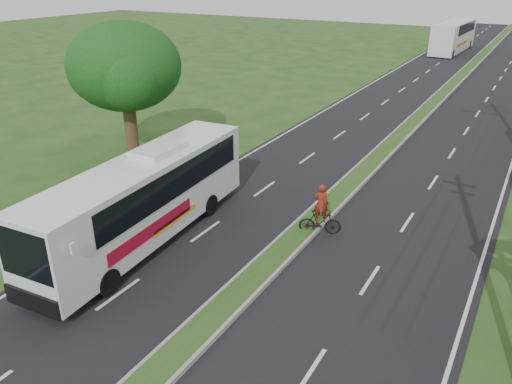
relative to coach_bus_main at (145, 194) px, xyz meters
The scene contains 9 objects.
ground 6.41m from the coach_bus_main, 33.51° to the right, with size 180.00×180.00×0.00m, color #244419.
road_asphalt 17.51m from the coach_bus_main, 73.03° to the left, with size 14.00×160.00×0.02m, color black.
median_strip 17.50m from the coach_bus_main, 73.03° to the left, with size 1.20×160.00×0.18m.
lane_edge_left 16.83m from the coach_bus_main, 95.57° to the left, with size 0.12×160.00×0.01m, color silver.
lane_edge_right 20.48m from the coach_bus_main, 54.70° to the left, with size 0.12×160.00×0.01m, color silver.
shade_tree 10.15m from the coach_bus_main, 136.58° to the left, with size 6.30×6.00×7.54m.
coach_bus_main is the anchor object (origin of this frame).
coach_bus_far 56.81m from the coach_bus_main, 88.85° to the left, with size 3.28×12.83×3.71m.
motorcyclist 6.99m from the coach_bus_main, 34.02° to the left, with size 1.75×1.14×2.19m.
Camera 1 is at (7.36, -9.58, 9.96)m, focal length 35.00 mm.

